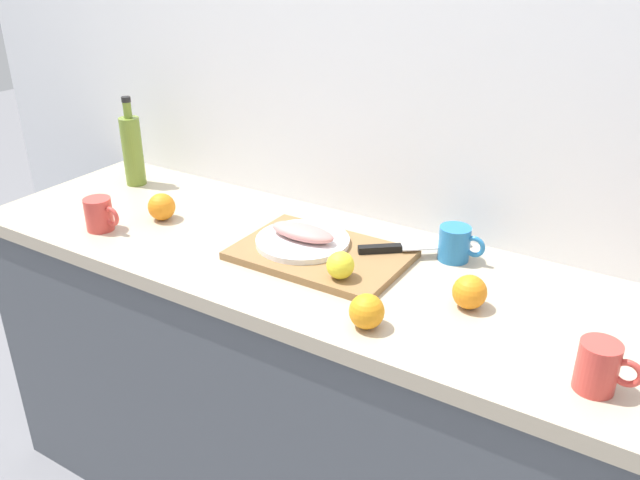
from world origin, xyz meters
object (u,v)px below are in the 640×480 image
Objects in this scene: coffee_mug_0 at (599,367)px; coffee_mug_1 at (456,244)px; fish_fillet at (303,232)px; coffee_mug_2 at (100,214)px; white_plate at (303,241)px; olive_oil_bottle at (132,149)px; cutting_board at (320,254)px; lemon_0 at (340,265)px; chef_knife at (401,248)px; orange_0 at (162,207)px.

coffee_mug_0 is 0.54m from coffee_mug_1.
coffee_mug_2 is (-0.55, -0.19, -0.01)m from fish_fillet.
olive_oil_bottle reaches higher than white_plate.
cutting_board is 0.73m from coffee_mug_0.
white_plate is 1.33× the size of fish_fillet.
cutting_board is 3.70× the size of coffee_mug_2.
chef_knife is at bearing 73.56° from lemon_0.
cutting_board is 0.51m from orange_0.
coffee_mug_2 is 1.48× the size of orange_0.
coffee_mug_1 is at bearing 2.25° from olive_oil_bottle.
olive_oil_bottle is 2.40× the size of coffee_mug_1.
coffee_mug_1 is at bearing 24.60° from fish_fillet.
fish_fillet reaches higher than white_plate.
white_plate is at bearing -90.00° from fish_fillet.
orange_0 is at bearing 174.65° from lemon_0.
lemon_0 is (0.17, -0.10, 0.03)m from white_plate.
white_plate is at bearing 5.83° from orange_0.
fish_fillet is 1.58× the size of coffee_mug_2.
chef_knife is 2.13× the size of coffee_mug_0.
coffee_mug_1 reaches higher than fish_fillet.
coffee_mug_0 is (0.76, -0.19, -0.00)m from fish_fillet.
olive_oil_bottle is at bearing 149.22° from orange_0.
chef_knife is at bearing 31.58° from cutting_board.
orange_0 is at bearing -165.52° from coffee_mug_1.
olive_oil_bottle reaches higher than coffee_mug_2.
chef_knife is (0.23, 0.10, -0.02)m from fish_fillet.
olive_oil_bottle is (-0.90, 0.22, 0.06)m from lemon_0.
lemon_0 is at bearing -145.18° from chef_knife.
cutting_board is at bearing -9.35° from olive_oil_bottle.
orange_0 is (-0.45, -0.05, -0.01)m from fish_fillet.
olive_oil_bottle is 0.36m from coffee_mug_2.
coffee_mug_1 is 0.83m from orange_0.
olive_oil_bottle is at bearing 168.34° from coffee_mug_0.
fish_fillet is at bearing 163.61° from chef_knife.
olive_oil_bottle reaches higher than fish_fillet.
cutting_board is at bearing 172.84° from chef_knife.
coffee_mug_1 is at bearing 139.51° from coffee_mug_0.
fish_fillet is 1.53× the size of coffee_mug_1.
white_plate is at bearing -9.28° from olive_oil_bottle.
chef_knife is (0.17, 0.11, 0.02)m from cutting_board.
orange_0 is at bearing -176.05° from cutting_board.
orange_0 is (0.28, -0.16, -0.08)m from olive_oil_bottle.
fish_fillet is 0.20m from lemon_0.
coffee_mug_2 is (0.18, -0.31, -0.07)m from olive_oil_bottle.
lemon_0 reaches higher than white_plate.
coffee_mug_1 is at bearing 14.48° from orange_0.
chef_knife is 0.21m from lemon_0.
cutting_board is at bearing -149.55° from coffee_mug_1.
lemon_0 is 0.59m from coffee_mug_0.
coffee_mug_1 is 0.96m from coffee_mug_2.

